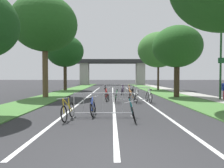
% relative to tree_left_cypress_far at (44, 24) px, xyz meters
% --- Properties ---
extents(ground_plane, '(300.00, 300.00, 0.00)m').
position_rel_tree_left_cypress_far_xyz_m(ground_plane, '(5.78, -12.86, -6.21)').
color(ground_plane, '#2B2B2D').
extents(grass_verge_left, '(2.79, 51.91, 0.05)m').
position_rel_tree_left_cypress_far_xyz_m(grass_verge_left, '(0.25, 8.37, -6.19)').
color(grass_verge_left, '#477A38').
rests_on(grass_verge_left, ground).
extents(grass_verge_right, '(2.79, 51.91, 0.05)m').
position_rel_tree_left_cypress_far_xyz_m(grass_verge_right, '(11.31, 8.37, -6.19)').
color(grass_verge_right, '#477A38').
rests_on(grass_verge_right, ground).
extents(sidewalk_path_right, '(1.96, 51.91, 0.08)m').
position_rel_tree_left_cypress_far_xyz_m(sidewalk_path_right, '(13.68, 8.37, -6.17)').
color(sidewalk_path_right, '#9E9B93').
rests_on(sidewalk_path_right, ground).
extents(lane_stripe_center, '(0.14, 30.03, 0.01)m').
position_rel_tree_left_cypress_far_xyz_m(lane_stripe_center, '(5.78, 2.15, -6.21)').
color(lane_stripe_center, silver).
rests_on(lane_stripe_center, ground).
extents(lane_stripe_right_lane, '(0.14, 30.03, 0.01)m').
position_rel_tree_left_cypress_far_xyz_m(lane_stripe_right_lane, '(8.05, 2.15, -6.21)').
color(lane_stripe_right_lane, silver).
rests_on(lane_stripe_right_lane, ground).
extents(lane_stripe_left_lane, '(0.14, 30.03, 0.01)m').
position_rel_tree_left_cypress_far_xyz_m(lane_stripe_left_lane, '(3.51, 2.15, -6.21)').
color(lane_stripe_left_lane, silver).
rests_on(lane_stripe_left_lane, ground).
extents(overpass_bridge, '(18.89, 3.51, 5.97)m').
position_rel_tree_left_cypress_far_xyz_m(overpass_bridge, '(5.78, 30.03, -2.06)').
color(overpass_bridge, '#2D2D30').
rests_on(overpass_bridge, ground).
extents(tree_left_cypress_far, '(5.46, 5.46, 8.56)m').
position_rel_tree_left_cypress_far_xyz_m(tree_left_cypress_far, '(0.00, 0.00, 0.00)').
color(tree_left_cypress_far, brown).
rests_on(tree_left_cypress_far, ground).
extents(tree_left_pine_near, '(4.87, 4.87, 7.25)m').
position_rel_tree_left_cypress_far_xyz_m(tree_left_pine_near, '(-0.48, 9.12, -1.06)').
color(tree_left_pine_near, '#3D2D1E').
rests_on(tree_left_pine_near, ground).
extents(tree_right_oak_near, '(4.11, 4.11, 6.06)m').
position_rel_tree_left_cypress_far_xyz_m(tree_right_oak_near, '(11.17, -0.05, -1.92)').
color(tree_right_oak_near, '#3D2D1E').
rests_on(tree_right_oak_near, ground).
extents(tree_right_pine_far, '(5.51, 5.51, 7.75)m').
position_rel_tree_left_cypress_far_xyz_m(tree_right_pine_far, '(11.87, 9.62, -0.81)').
color(tree_right_pine_far, '#3D2D1E').
rests_on(tree_right_pine_far, ground).
extents(lamppost_with_sign, '(0.56, 0.32, 5.68)m').
position_rel_tree_left_cypress_far_xyz_m(lamppost_with_sign, '(13.78, -2.04, -2.86)').
color(lamppost_with_sign, '#1E4C23').
rests_on(lamppost_with_sign, ground).
extents(crowd_barrier_nearest, '(2.57, 0.56, 1.05)m').
position_rel_tree_left_cypress_far_xyz_m(crowd_barrier_nearest, '(5.30, -8.33, -5.69)').
color(crowd_barrier_nearest, '#ADADB2').
rests_on(crowd_barrier_nearest, ground).
extents(crowd_barrier_second, '(2.57, 0.59, 1.05)m').
position_rel_tree_left_cypress_far_xyz_m(crowd_barrier_second, '(7.02, -2.98, -5.69)').
color(crowd_barrier_second, '#ADADB2').
rests_on(crowd_barrier_second, ground).
extents(crowd_barrier_third, '(2.57, 0.53, 1.05)m').
position_rel_tree_left_cypress_far_xyz_m(crowd_barrier_third, '(6.81, 2.37, -5.69)').
color(crowd_barrier_third, '#ADADB2').
rests_on(crowd_barrier_third, ground).
extents(bicycle_black_0, '(0.51, 1.63, 0.96)m').
position_rel_tree_left_cypress_far_xyz_m(bicycle_black_0, '(7.60, 1.80, -5.84)').
color(bicycle_black_0, black).
rests_on(bicycle_black_0, ground).
extents(bicycle_orange_1, '(0.56, 1.69, 0.87)m').
position_rel_tree_left_cypress_far_xyz_m(bicycle_orange_1, '(7.11, -2.45, -5.86)').
color(bicycle_orange_1, black).
rests_on(bicycle_orange_1, ground).
extents(bicycle_silver_2, '(0.53, 1.72, 0.95)m').
position_rel_tree_left_cypress_far_xyz_m(bicycle_silver_2, '(8.19, -3.39, -5.82)').
color(bicycle_silver_2, black).
rests_on(bicycle_silver_2, ground).
extents(bicycle_red_3, '(0.53, 1.62, 0.96)m').
position_rel_tree_left_cypress_far_xyz_m(bicycle_red_3, '(5.30, -2.39, -5.85)').
color(bicycle_red_3, black).
rests_on(bicycle_red_3, ground).
extents(bicycle_yellow_4, '(0.50, 1.61, 0.95)m').
position_rel_tree_left_cypress_far_xyz_m(bicycle_yellow_4, '(3.91, -8.89, -5.85)').
color(bicycle_yellow_4, black).
rests_on(bicycle_yellow_4, ground).
extents(bicycle_blue_5, '(0.55, 1.58, 0.84)m').
position_rel_tree_left_cypress_far_xyz_m(bicycle_blue_5, '(4.82, -7.96, -5.87)').
color(bicycle_blue_5, black).
rests_on(bicycle_blue_5, ground).
extents(bicycle_purple_6, '(0.48, 1.68, 1.03)m').
position_rel_tree_left_cypress_far_xyz_m(bicycle_purple_6, '(6.73, 2.77, -5.83)').
color(bicycle_purple_6, black).
rests_on(bicycle_purple_6, ground).
extents(bicycle_teal_7, '(0.48, 1.65, 0.90)m').
position_rel_tree_left_cypress_far_xyz_m(bicycle_teal_7, '(6.49, -8.91, -5.86)').
color(bicycle_teal_7, black).
rests_on(bicycle_teal_7, ground).
extents(bicycle_green_8, '(0.44, 1.63, 0.92)m').
position_rel_tree_left_cypress_far_xyz_m(bicycle_green_8, '(5.92, -3.48, -5.84)').
color(bicycle_green_8, black).
rests_on(bicycle_green_8, ground).
extents(bicycle_white_9, '(0.55, 1.60, 0.95)m').
position_rel_tree_left_cypress_far_xyz_m(bicycle_white_9, '(7.33, -3.42, -5.85)').
color(bicycle_white_9, black).
rests_on(bicycle_white_9, ground).
extents(bicycle_black_10, '(0.59, 1.73, 0.97)m').
position_rel_tree_left_cypress_far_xyz_m(bicycle_black_10, '(5.08, 2.83, -5.83)').
color(bicycle_black_10, black).
rests_on(bicycle_black_10, ground).
extents(bicycle_orange_11, '(0.52, 1.71, 1.01)m').
position_rel_tree_left_cypress_far_xyz_m(bicycle_orange_11, '(7.45, 2.86, -5.82)').
color(bicycle_orange_11, black).
rests_on(bicycle_orange_11, ground).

